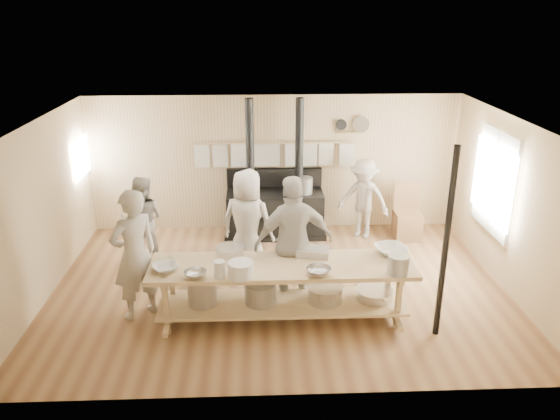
{
  "coord_description": "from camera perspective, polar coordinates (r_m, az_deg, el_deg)",
  "views": [
    {
      "loc": [
        -0.31,
        -7.54,
        4.17
      ],
      "look_at": [
        0.02,
        0.2,
        1.22
      ],
      "focal_mm": 35.0,
      "sensor_mm": 36.0,
      "label": 1
    }
  ],
  "objects": [
    {
      "name": "deep_bowl_enamel",
      "position": [
        7.08,
        -4.12,
        -6.22
      ],
      "size": [
        0.43,
        0.43,
        0.21
      ],
      "primitive_type": "cylinder",
      "rotation": [
        0.0,
        0.0,
        -0.4
      ],
      "color": "white",
      "rests_on": "prep_table"
    },
    {
      "name": "bowl_steel_b",
      "position": [
        7.14,
        4.04,
        -6.43
      ],
      "size": [
        0.39,
        0.39,
        0.11
      ],
      "primitive_type": "imported",
      "rotation": [
        0.0,
        0.0,
        3.33
      ],
      "color": "silver",
      "rests_on": "prep_table"
    },
    {
      "name": "roasting_pan",
      "position": [
        7.69,
        3.44,
        -4.36
      ],
      "size": [
        0.49,
        0.38,
        0.1
      ],
      "primitive_type": "cube",
      "rotation": [
        0.0,
        0.0,
        -0.19
      ],
      "color": "#B2B2B7",
      "rests_on": "prep_table"
    },
    {
      "name": "pitcher",
      "position": [
        7.09,
        -6.33,
        -6.16
      ],
      "size": [
        0.16,
        0.16,
        0.23
      ],
      "primitive_type": "cylinder",
      "rotation": [
        0.0,
        0.0,
        0.08
      ],
      "color": "white",
      "rests_on": "prep_table"
    },
    {
      "name": "cook_far_left",
      "position": [
        7.74,
        -14.95,
        -4.56
      ],
      "size": [
        0.82,
        0.79,
        1.89
      ],
      "primitive_type": "imported",
      "rotation": [
        0.0,
        0.0,
        3.84
      ],
      "color": "beige",
      "rests_on": "ground"
    },
    {
      "name": "ground",
      "position": [
        8.62,
        -0.05,
        -8.1
      ],
      "size": [
        7.0,
        7.0,
        0.0
      ],
      "primitive_type": "plane",
      "color": "brown",
      "rests_on": "ground"
    },
    {
      "name": "cook_by_window",
      "position": [
        10.27,
        8.72,
        1.19
      ],
      "size": [
        1.13,
        0.96,
        1.52
      ],
      "primitive_type": "imported",
      "rotation": [
        0.0,
        0.0,
        -0.49
      ],
      "color": "beige",
      "rests_on": "ground"
    },
    {
      "name": "support_post",
      "position": [
        7.22,
        16.93,
        -3.56
      ],
      "size": [
        0.08,
        0.08,
        2.6
      ],
      "primitive_type": "cylinder",
      "color": "black",
      "rests_on": "ground"
    },
    {
      "name": "cook_right",
      "position": [
        7.77,
        1.43,
        -3.4
      ],
      "size": [
        1.23,
        0.73,
        1.96
      ],
      "primitive_type": "imported",
      "rotation": [
        0.0,
        0.0,
        3.37
      ],
      "color": "beige",
      "rests_on": "ground"
    },
    {
      "name": "bowl_steel_a",
      "position": [
        7.15,
        -8.83,
        -6.66
      ],
      "size": [
        0.41,
        0.41,
        0.09
      ],
      "primitive_type": "imported",
      "rotation": [
        0.0,
        0.0,
        0.53
      ],
      "color": "silver",
      "rests_on": "prep_table"
    },
    {
      "name": "towel_rail",
      "position": [
        10.28,
        -0.61,
        6.06
      ],
      "size": [
        3.0,
        0.04,
        0.47
      ],
      "color": "tan",
      "rests_on": "ground"
    },
    {
      "name": "back_wall_shelf",
      "position": [
        10.36,
        7.59,
        8.58
      ],
      "size": [
        0.63,
        0.14,
        0.32
      ],
      "color": "tan",
      "rests_on": "ground"
    },
    {
      "name": "bucket_galv",
      "position": [
        7.29,
        12.27,
        -5.59
      ],
      "size": [
        0.29,
        0.29,
        0.26
      ],
      "primitive_type": "cylinder",
      "rotation": [
        0.0,
        0.0,
        0.03
      ],
      "color": "gray",
      "rests_on": "prep_table"
    },
    {
      "name": "stove",
      "position": [
        10.32,
        -0.57,
        0.14
      ],
      "size": [
        1.9,
        0.75,
        2.6
      ],
      "color": "black",
      "rests_on": "ground"
    },
    {
      "name": "cook_left",
      "position": [
        9.36,
        -14.17,
        -1.12
      ],
      "size": [
        0.79,
        0.63,
        1.54
      ],
      "primitive_type": "imported",
      "rotation": [
        0.0,
        0.0,
        3.07
      ],
      "color": "beige",
      "rests_on": "ground"
    },
    {
      "name": "mixing_bowl_large",
      "position": [
        7.7,
        -5.25,
        -4.27
      ],
      "size": [
        0.43,
        0.43,
        0.13
      ],
      "primitive_type": "cylinder",
      "rotation": [
        0.0,
        0.0,
        -0.08
      ],
      "color": "silver",
      "rests_on": "prep_table"
    },
    {
      "name": "bowl_white_b",
      "position": [
        7.88,
        11.5,
        -4.1
      ],
      "size": [
        0.51,
        0.51,
        0.11
      ],
      "primitive_type": "imported",
      "rotation": [
        0.0,
        0.0,
        1.76
      ],
      "color": "white",
      "rests_on": "prep_table"
    },
    {
      "name": "bowl_white_a",
      "position": [
        7.41,
        -11.86,
        -5.91
      ],
      "size": [
        0.45,
        0.45,
        0.08
      ],
      "primitive_type": "imported",
      "rotation": [
        0.0,
        0.0,
        0.43
      ],
      "color": "white",
      "rests_on": "prep_table"
    },
    {
      "name": "cook_center",
      "position": [
        8.71,
        -3.42,
        -1.37
      ],
      "size": [
        1.0,
        0.81,
        1.76
      ],
      "primitive_type": "imported",
      "rotation": [
        0.0,
        0.0,
        2.81
      ],
      "color": "beige",
      "rests_on": "ground"
    },
    {
      "name": "room_shell",
      "position": [
        7.96,
        -0.06,
        2.19
      ],
      "size": [
        7.0,
        7.0,
        7.0
      ],
      "color": "tan",
      "rests_on": "ground"
    },
    {
      "name": "chair",
      "position": [
        10.51,
        13.12,
        -1.31
      ],
      "size": [
        0.49,
        0.49,
        1.03
      ],
      "rotation": [
        0.0,
        0.0,
        -0.01
      ],
      "color": "brown",
      "rests_on": "ground"
    },
    {
      "name": "window_right",
      "position": [
        9.36,
        21.55,
        2.78
      ],
      "size": [
        0.09,
        1.5,
        1.65
      ],
      "color": "beige",
      "rests_on": "ground"
    },
    {
      "name": "prep_table",
      "position": [
        7.58,
        0.16,
        -7.94
      ],
      "size": [
        3.6,
        0.9,
        0.85
      ],
      "color": "tan",
      "rests_on": "ground"
    },
    {
      "name": "left_opening",
      "position": [
        10.36,
        -20.05,
        5.21
      ],
      "size": [
        0.0,
        0.9,
        0.9
      ],
      "color": "white",
      "rests_on": "ground"
    }
  ]
}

